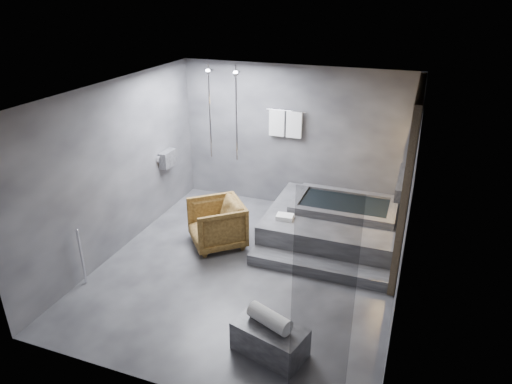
% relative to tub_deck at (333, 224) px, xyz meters
% --- Properties ---
extents(room, '(5.00, 5.04, 2.82)m').
position_rel_tub_deck_xyz_m(room, '(-0.65, -1.21, 1.48)').
color(room, '#2C2C2F').
rests_on(room, ground).
extents(tub_deck, '(2.20, 2.00, 0.50)m').
position_rel_tub_deck_xyz_m(tub_deck, '(0.00, 0.00, 0.00)').
color(tub_deck, '#313133').
rests_on(tub_deck, ground).
extents(tub_step, '(2.20, 0.36, 0.18)m').
position_rel_tub_deck_xyz_m(tub_step, '(0.00, -1.18, -0.16)').
color(tub_step, '#313133').
rests_on(tub_step, ground).
extents(concrete_bench, '(0.97, 0.69, 0.39)m').
position_rel_tub_deck_xyz_m(concrete_bench, '(-0.15, -3.04, -0.05)').
color(concrete_bench, '#2D2D2F').
rests_on(concrete_bench, ground).
extents(driftwood_chair, '(1.22, 1.22, 0.80)m').
position_rel_tub_deck_xyz_m(driftwood_chair, '(-1.81, -0.93, 0.15)').
color(driftwood_chair, '#432C10').
rests_on(driftwood_chair, ground).
extents(rolled_towel, '(0.60, 0.40, 0.20)m').
position_rel_tub_deck_xyz_m(rolled_towel, '(-0.16, -3.02, 0.24)').
color(rolled_towel, silver).
rests_on(rolled_towel, concrete_bench).
extents(deck_towel, '(0.30, 0.23, 0.08)m').
position_rel_tub_deck_xyz_m(deck_towel, '(-0.72, -0.55, 0.29)').
color(deck_towel, white).
rests_on(deck_towel, tub_deck).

